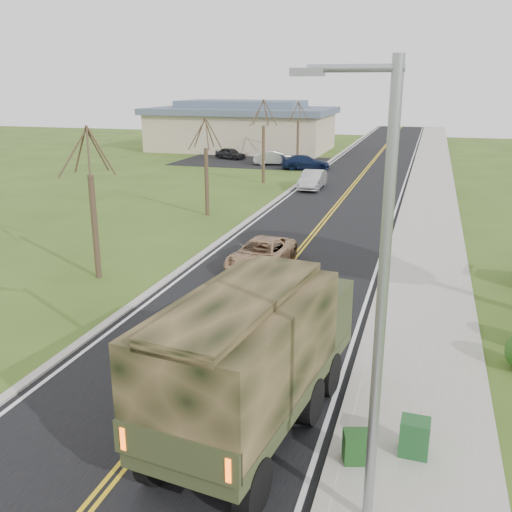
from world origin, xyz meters
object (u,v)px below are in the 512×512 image
at_px(sedan_silver, 313,180).
at_px(utility_box_near, 414,437).
at_px(military_truck, 254,349).
at_px(utility_box_far, 357,447).
at_px(suv_champagne, 261,254).

bearing_deg(sedan_silver, utility_box_near, -74.74).
xyz_separation_m(sedan_silver, utility_box_near, (8.45, -30.80, -0.19)).
height_order(military_truck, utility_box_far, military_truck).
xyz_separation_m(military_truck, utility_box_near, (3.51, -0.01, -1.52)).
bearing_deg(utility_box_near, utility_box_far, -150.82).
xyz_separation_m(suv_champagne, utility_box_near, (6.74, -11.53, -0.11)).
bearing_deg(utility_box_far, military_truck, 149.65).
relative_size(suv_champagne, utility_box_near, 5.51).
distance_m(military_truck, utility_box_far, 2.93).
xyz_separation_m(suv_champagne, utility_box_far, (5.62, -12.11, -0.19)).
height_order(sedan_silver, utility_box_near, sedan_silver).
bearing_deg(suv_champagne, utility_box_far, -60.44).
height_order(suv_champagne, utility_box_near, suv_champagne).
bearing_deg(military_truck, utility_box_far, -6.55).
bearing_deg(sedan_silver, suv_champagne, -85.02).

